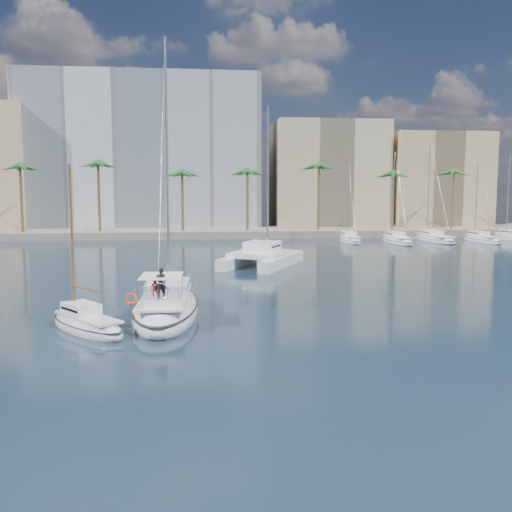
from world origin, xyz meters
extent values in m
plane|color=black|center=(0.00, 0.00, 0.00)|extent=(160.00, 160.00, 0.00)
cube|color=gray|center=(0.00, 61.00, 0.60)|extent=(120.00, 14.00, 1.20)
cube|color=silver|center=(-12.00, 73.00, 14.00)|extent=(42.00, 16.00, 28.00)
cube|color=tan|center=(22.00, 70.00, 10.00)|extent=(20.00, 14.00, 20.00)
cube|color=tan|center=(42.00, 68.00, 9.00)|extent=(18.00, 12.00, 18.00)
cylinder|color=brown|center=(0.00, 57.00, 5.25)|extent=(0.44, 0.44, 10.50)
sphere|color=#215720|center=(0.00, 57.00, 10.50)|extent=(3.60, 3.60, 3.60)
cylinder|color=brown|center=(34.00, 57.00, 5.25)|extent=(0.44, 0.44, 10.50)
sphere|color=#215720|center=(34.00, 57.00, 10.50)|extent=(3.60, 3.60, 3.60)
ellipsoid|color=white|center=(-4.84, 0.13, 0.37)|extent=(4.36, 12.33, 2.53)
ellipsoid|color=black|center=(-4.84, 0.13, 0.73)|extent=(4.41, 12.45, 0.18)
cube|color=silver|center=(-4.85, -0.10, 1.33)|extent=(3.12, 9.24, 0.12)
cube|color=white|center=(-4.79, 1.31, 1.69)|extent=(2.77, 4.09, 0.60)
cube|color=black|center=(-4.79, 1.31, 1.71)|extent=(2.77, 3.62, 0.14)
cylinder|color=#B7BABF|center=(-4.74, 2.71, 9.38)|extent=(0.15, 0.15, 15.98)
cylinder|color=#B7BABF|center=(-4.84, 0.25, 2.89)|extent=(0.31, 4.92, 0.11)
cube|color=white|center=(-4.94, -2.44, 1.57)|extent=(2.43, 3.14, 0.36)
cube|color=white|center=(-4.95, -2.56, 2.94)|extent=(2.43, 3.14, 0.04)
torus|color=silver|center=(-4.99, -3.61, 2.24)|extent=(0.96, 0.09, 0.96)
torus|color=#F33C0C|center=(-6.50, -4.02, 1.94)|extent=(0.64, 0.22, 0.64)
imported|color=black|center=(-4.96, -3.20, 2.62)|extent=(0.73, 0.58, 1.74)
imported|color=maroon|center=(-5.36, -2.42, 2.27)|extent=(0.54, 0.44, 1.05)
ellipsoid|color=white|center=(-9.03, -3.15, 0.23)|extent=(5.79, 6.60, 1.58)
ellipsoid|color=black|center=(-9.03, -3.15, 0.46)|extent=(5.84, 6.66, 0.18)
cube|color=silver|center=(-8.95, -3.25, 0.83)|extent=(4.28, 4.90, 0.12)
cube|color=white|center=(-9.42, -2.64, 1.19)|extent=(2.47, 2.61, 0.60)
cube|color=black|center=(-9.42, -2.64, 1.21)|extent=(2.33, 2.41, 0.14)
cylinder|color=brown|center=(-9.90, -2.03, 5.04)|extent=(0.15, 0.15, 8.30)
cylinder|color=brown|center=(-9.07, -3.10, 2.39)|extent=(1.75, 2.21, 0.11)
cube|color=white|center=(1.98, 23.79, 0.55)|extent=(6.15, 10.44, 1.10)
cube|color=white|center=(5.86, 21.80, 0.55)|extent=(6.15, 10.44, 1.10)
cube|color=white|center=(3.67, 22.30, 1.30)|extent=(7.21, 7.71, 0.50)
cube|color=white|center=(3.92, 22.80, 2.00)|extent=(4.24, 4.36, 1.00)
cube|color=black|center=(3.92, 22.80, 2.05)|extent=(4.06, 3.98, 0.18)
cylinder|color=#B7BABF|center=(4.68, 24.28, 8.91)|extent=(0.18, 0.18, 14.82)
ellipsoid|color=silver|center=(0.66, 7.26, 0.37)|extent=(0.19, 0.36, 0.17)
sphere|color=silver|center=(0.66, 7.44, 0.39)|extent=(0.10, 0.10, 0.10)
cube|color=gray|center=(0.40, 7.26, 0.40)|extent=(0.42, 0.15, 0.10)
cube|color=gray|center=(0.92, 7.26, 0.40)|extent=(0.42, 0.15, 0.10)
camera|label=1|loc=(-3.19, -34.83, 7.82)|focal=40.00mm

